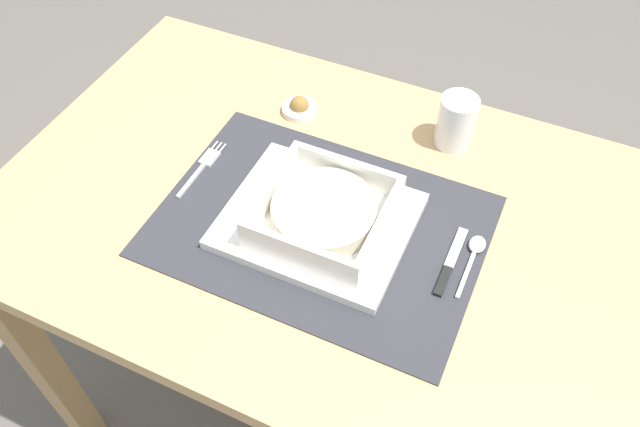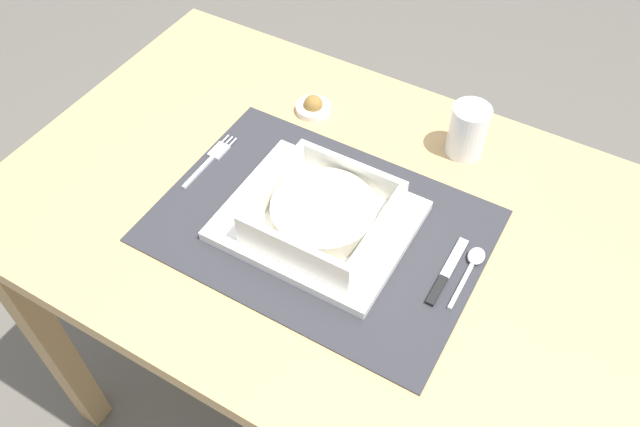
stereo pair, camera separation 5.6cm
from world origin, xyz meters
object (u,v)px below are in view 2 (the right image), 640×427
object	(u,v)px
fork	(213,157)
butter_knife	(445,275)
porridge_bowl	(323,214)
condiment_saucer	(313,107)
spoon	(473,262)
drinking_glass	(467,133)
dining_table	(324,250)

from	to	relation	value
fork	butter_knife	world-z (taller)	butter_knife
porridge_bowl	condiment_saucer	distance (m)	0.27
fork	butter_knife	xyz separation A→B (m)	(0.42, -0.03, 0.00)
porridge_bowl	butter_knife	distance (m)	0.19
fork	spoon	size ratio (longest dim) A/B	1.16
porridge_bowl	drinking_glass	world-z (taller)	drinking_glass
spoon	condiment_saucer	world-z (taller)	condiment_saucer
spoon	butter_knife	size ratio (longest dim) A/B	0.90
drinking_glass	condiment_saucer	world-z (taller)	drinking_glass
dining_table	porridge_bowl	size ratio (longest dim) A/B	5.61
spoon	butter_knife	world-z (taller)	spoon
fork	condiment_saucer	xyz separation A→B (m)	(0.08, 0.18, 0.00)
butter_knife	condiment_saucer	distance (m)	0.40
dining_table	fork	bearing A→B (deg)	-179.81
fork	butter_knife	size ratio (longest dim) A/B	1.05
spoon	drinking_glass	xyz separation A→B (m)	(-0.10, 0.21, 0.03)
porridge_bowl	fork	bearing A→B (deg)	170.07
fork	porridge_bowl	bearing A→B (deg)	-7.29
spoon	drinking_glass	world-z (taller)	drinking_glass
drinking_glass	condiment_saucer	size ratio (longest dim) A/B	1.48
butter_knife	fork	bearing A→B (deg)	173.34
fork	spoon	bearing A→B (deg)	4.24
spoon	condiment_saucer	bearing A→B (deg)	154.34
fork	drinking_glass	xyz separation A→B (m)	(0.35, 0.22, 0.04)
dining_table	spoon	distance (m)	0.26
condiment_saucer	butter_knife	bearing A→B (deg)	-32.06
condiment_saucer	fork	bearing A→B (deg)	-113.70
porridge_bowl	fork	world-z (taller)	porridge_bowl
butter_knife	drinking_glass	world-z (taller)	drinking_glass
drinking_glass	fork	bearing A→B (deg)	-147.16
dining_table	porridge_bowl	xyz separation A→B (m)	(0.02, -0.04, 0.15)
dining_table	drinking_glass	xyz separation A→B (m)	(0.14, 0.22, 0.15)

